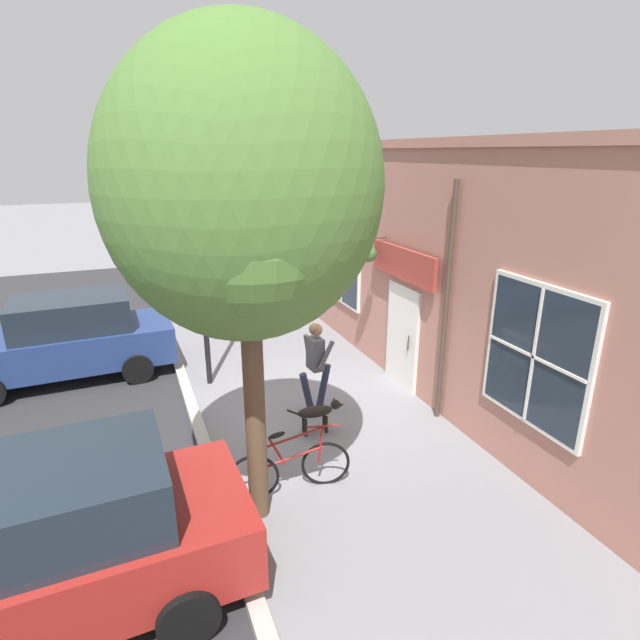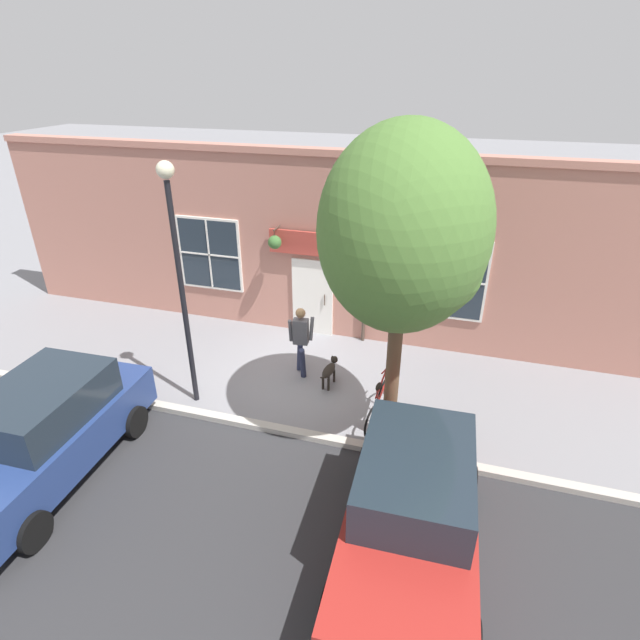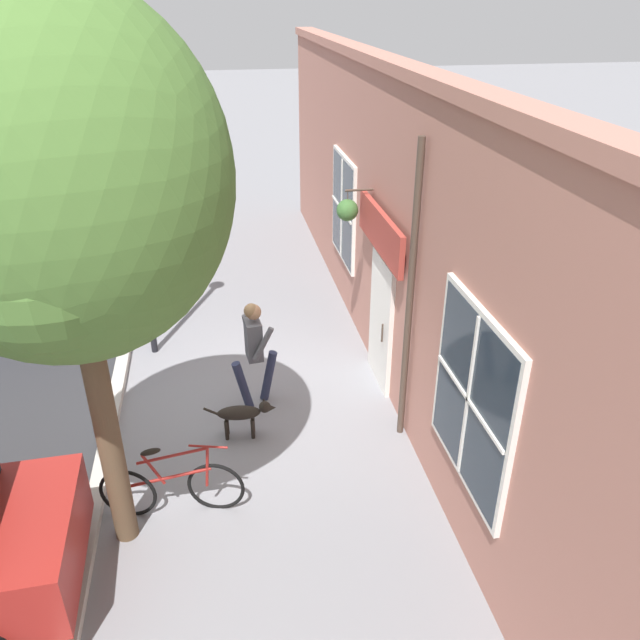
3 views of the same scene
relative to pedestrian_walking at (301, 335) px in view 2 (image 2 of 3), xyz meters
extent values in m
plane|color=gray|center=(0.16, -0.21, -1.03)|extent=(90.00, 90.00, 0.00)
cube|color=#B2ADA3|center=(2.16, -0.21, -0.97)|extent=(0.20, 28.00, 0.12)
cube|color=#B27566|center=(-2.19, -0.21, 1.29)|extent=(0.30, 18.00, 4.64)
cube|color=#B27566|center=(-2.19, -0.21, 3.69)|extent=(0.42, 18.00, 0.16)
cube|color=white|center=(-2.02, -0.35, 0.02)|extent=(0.10, 1.10, 2.10)
cube|color=#232D38|center=(-1.99, -0.35, -0.03)|extent=(0.03, 0.90, 1.90)
cylinder|color=#47382D|center=(-1.93, 0.00, 0.02)|extent=(0.03, 0.03, 0.30)
cube|color=#AD3D33|center=(-1.92, -0.35, 1.52)|extent=(0.08, 2.20, 0.60)
cylinder|color=#47382D|center=(-1.96, 1.06, 1.06)|extent=(0.09, 0.09, 4.18)
cylinder|color=#47382D|center=(-1.80, -1.20, 1.89)|extent=(0.44, 0.04, 0.04)
cylinder|color=#47382D|center=(-1.62, -1.20, 1.71)|extent=(0.01, 0.01, 0.34)
cone|color=#2D2823|center=(-1.62, -1.20, 1.49)|extent=(0.32, 0.32, 0.18)
sphere|color=#3D6B33|center=(-1.62, -1.20, 1.58)|extent=(0.34, 0.34, 0.34)
cube|color=white|center=(-2.02, -3.25, 0.92)|extent=(0.08, 1.82, 2.02)
cube|color=#232D38|center=(-1.99, -3.25, 0.92)|extent=(0.03, 1.70, 1.90)
cube|color=white|center=(-1.97, -3.25, 0.92)|extent=(0.04, 0.04, 1.90)
cube|color=white|center=(-1.97, -3.25, 0.92)|extent=(0.04, 1.70, 0.04)
cube|color=white|center=(-2.02, 3.05, 0.92)|extent=(0.08, 1.82, 2.02)
cube|color=#232D38|center=(-1.99, 3.05, 0.92)|extent=(0.03, 1.70, 1.90)
cube|color=white|center=(-1.97, 3.05, 0.92)|extent=(0.04, 0.04, 1.90)
cube|color=white|center=(-1.97, 3.05, 0.92)|extent=(0.04, 1.70, 0.04)
cylinder|color=#282D47|center=(-0.20, -0.10, -0.62)|extent=(0.31, 0.16, 0.83)
cylinder|color=#282D47|center=(0.21, 0.10, -0.62)|extent=(0.31, 0.16, 0.83)
cube|color=#4C4C51|center=(0.00, 0.00, 0.09)|extent=(0.25, 0.36, 0.60)
sphere|color=#936B4C|center=(-0.02, 0.00, 0.55)|extent=(0.23, 0.23, 0.23)
sphere|color=brown|center=(0.01, 0.00, 0.57)|extent=(0.22, 0.22, 0.22)
cylinder|color=#4C4C51|center=(0.07, -0.22, 0.11)|extent=(0.17, 0.10, 0.57)
cylinder|color=#4C4C51|center=(-0.12, 0.22, 0.13)|extent=(0.33, 0.12, 0.52)
ellipsoid|color=black|center=(0.31, 0.75, -0.63)|extent=(0.63, 0.27, 0.20)
cylinder|color=black|center=(0.12, 0.70, -0.87)|extent=(0.06, 0.06, 0.31)
cylinder|color=black|center=(0.13, 0.83, -0.87)|extent=(0.06, 0.06, 0.31)
cylinder|color=black|center=(0.48, 0.67, -0.87)|extent=(0.06, 0.06, 0.31)
cylinder|color=black|center=(0.50, 0.80, -0.87)|extent=(0.06, 0.06, 0.31)
sphere|color=black|center=(-0.06, 0.78, -0.55)|extent=(0.17, 0.17, 0.17)
cone|color=black|center=(-0.17, 0.79, -0.57)|extent=(0.11, 0.10, 0.09)
cone|color=black|center=(-0.05, 0.73, -0.48)|extent=(0.06, 0.06, 0.07)
cone|color=black|center=(-0.04, 0.83, -0.48)|extent=(0.06, 0.06, 0.07)
cylinder|color=black|center=(0.69, 0.72, -0.58)|extent=(0.21, 0.05, 0.14)
cylinder|color=brown|center=(1.73, 2.35, 0.54)|extent=(0.26, 0.26, 3.14)
ellipsoid|color=#4C7533|center=(1.73, 2.35, 3.18)|extent=(3.05, 2.75, 3.36)
sphere|color=#4C7533|center=(1.78, 2.85, 2.65)|extent=(1.60, 1.60, 1.60)
torus|color=black|center=(0.67, 2.10, -0.70)|extent=(0.69, 0.22, 0.70)
torus|color=black|center=(1.71, 2.03, -0.70)|extent=(0.69, 0.22, 0.70)
cylinder|color=maroon|center=(1.19, 2.07, -0.50)|extent=(0.98, 0.11, 0.22)
cylinder|color=maroon|center=(1.37, 2.05, -0.36)|extent=(0.24, 0.05, 0.47)
cylinder|color=maroon|center=(1.14, 2.07, -0.18)|extent=(0.82, 0.09, 0.19)
cylinder|color=maroon|center=(0.75, 2.10, -0.38)|extent=(0.09, 0.04, 0.58)
cylinder|color=maroon|center=(0.71, 2.10, -0.08)|extent=(0.45, 0.14, 0.03)
ellipsoid|color=black|center=(1.37, 2.05, -0.10)|extent=(0.25, 0.12, 0.10)
cube|color=navy|center=(4.37, -3.26, -0.34)|extent=(4.36, 1.90, 0.76)
cube|color=#1E2833|center=(4.15, -3.27, 0.38)|extent=(2.29, 1.62, 0.68)
cylinder|color=black|center=(5.67, -2.34, -0.72)|extent=(0.63, 0.20, 0.62)
cylinder|color=black|center=(3.01, -2.42, -0.72)|extent=(0.63, 0.20, 0.62)
cylinder|color=black|center=(3.07, -4.18, -0.72)|extent=(0.63, 0.20, 0.62)
cube|color=maroon|center=(4.21, 3.06, -0.34)|extent=(4.36, 1.90, 0.76)
cube|color=#1E2833|center=(3.99, 3.06, 0.38)|extent=(2.29, 1.62, 0.68)
cylinder|color=black|center=(5.57, 2.23, -0.72)|extent=(0.63, 0.20, 0.62)
cylinder|color=black|center=(2.85, 3.90, -0.72)|extent=(0.63, 0.20, 0.62)
cylinder|color=black|center=(2.90, 2.14, -0.72)|extent=(0.63, 0.20, 0.62)
cylinder|color=black|center=(1.64, -1.87, 1.33)|extent=(0.11, 0.11, 4.71)
sphere|color=beige|center=(1.64, -1.87, 3.86)|extent=(0.32, 0.32, 0.32)
camera|label=1|loc=(3.02, 7.75, 3.55)|focal=28.00mm
camera|label=2|loc=(9.42, 3.25, 5.50)|focal=28.00mm
camera|label=3|loc=(0.43, 7.93, 4.61)|focal=35.00mm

